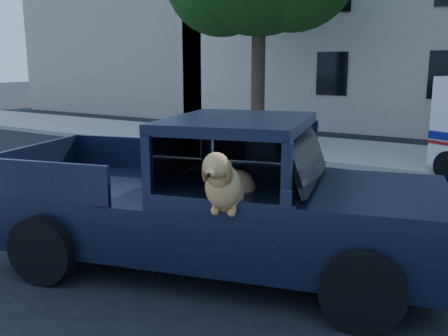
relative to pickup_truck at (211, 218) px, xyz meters
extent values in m
plane|color=black|center=(-0.43, -0.37, -0.66)|extent=(120.00, 120.00, 0.00)
cube|color=gray|center=(-0.43, 8.83, -0.58)|extent=(60.00, 4.00, 0.15)
cylinder|color=#332619|center=(-4.43, 9.23, 1.54)|extent=(0.44, 0.44, 4.40)
cube|color=tan|center=(-15.43, 16.13, 3.34)|extent=(12.00, 6.00, 8.00)
cube|color=black|center=(0.08, 0.05, 0.00)|extent=(5.78, 3.45, 0.69)
cube|color=black|center=(1.94, 0.56, 0.43)|extent=(2.06, 2.42, 0.17)
cube|color=black|center=(0.33, 0.11, 1.22)|extent=(2.09, 2.36, 0.13)
cube|color=black|center=(1.14, 0.34, 0.86)|extent=(0.73, 1.80, 0.59)
cube|color=black|center=(0.65, -0.28, 0.20)|extent=(0.70, 0.70, 0.40)
cube|color=black|center=(1.48, -0.92, 0.68)|extent=(0.11, 0.08, 0.17)
camera|label=1|loc=(3.42, -5.00, 1.92)|focal=40.00mm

